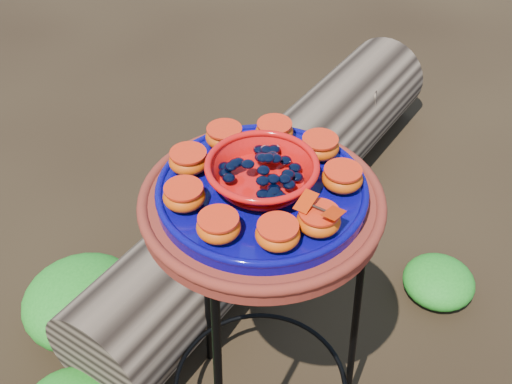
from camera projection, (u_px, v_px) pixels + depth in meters
plant_stand at (261, 331)px, 1.37m from camera, size 0.44×0.44×0.70m
terracotta_saucer at (262, 205)px, 1.13m from camera, size 0.42×0.42×0.03m
cobalt_plate at (262, 192)px, 1.11m from camera, size 0.36×0.36×0.02m
red_bowl at (262, 176)px, 1.08m from camera, size 0.18×0.18×0.05m
glass_gems at (262, 158)px, 1.06m from camera, size 0.14×0.14×0.02m
orange_half_0 at (319, 220)px, 1.01m from camera, size 0.07×0.07×0.04m
orange_half_1 at (342, 178)px, 1.09m from camera, size 0.07×0.07×0.04m
orange_half_2 at (320, 147)px, 1.15m from camera, size 0.07×0.07×0.04m
orange_half_3 at (274, 132)px, 1.19m from camera, size 0.07×0.07×0.04m
orange_half_4 at (225, 137)px, 1.18m from camera, size 0.07×0.07×0.04m
orange_half_5 at (189, 161)px, 1.12m from camera, size 0.07×0.07×0.04m
orange_half_6 at (184, 196)px, 1.05m from camera, size 0.07×0.07×0.04m
orange_half_7 at (219, 227)px, 1.00m from camera, size 0.07×0.07×0.04m
orange_half_8 at (278, 234)px, 0.99m from camera, size 0.07×0.07×0.04m
butterfly at (320, 208)px, 0.99m from camera, size 0.10×0.08×0.02m
driftwood_log at (276, 184)px, 2.04m from camera, size 1.68×0.93×0.31m
foliage_right at (439, 281)px, 1.87m from camera, size 0.21×0.21×0.10m
foliage_back at (83, 299)px, 1.77m from camera, size 0.33×0.33×0.17m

